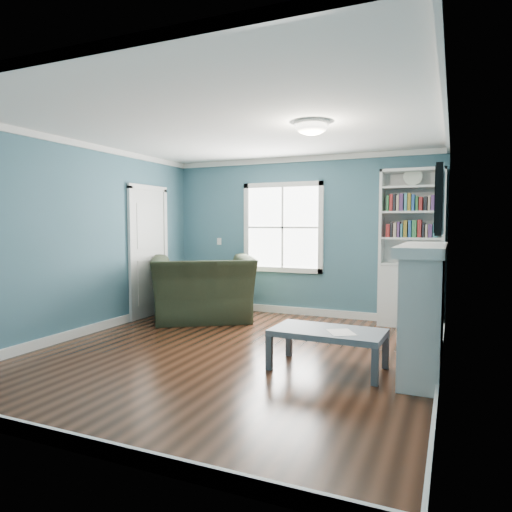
% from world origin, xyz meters
% --- Properties ---
extents(floor, '(5.00, 5.00, 0.00)m').
position_xyz_m(floor, '(0.00, 0.00, 0.00)').
color(floor, black).
rests_on(floor, ground).
extents(room_walls, '(5.00, 5.00, 5.00)m').
position_xyz_m(room_walls, '(0.00, 0.00, 1.58)').
color(room_walls, '#3A6271').
rests_on(room_walls, ground).
extents(trim, '(4.50, 5.00, 2.60)m').
position_xyz_m(trim, '(0.00, 0.00, 1.24)').
color(trim, white).
rests_on(trim, ground).
extents(window, '(1.40, 0.06, 1.50)m').
position_xyz_m(window, '(-0.30, 2.49, 1.45)').
color(window, white).
rests_on(window, room_walls).
extents(bookshelf, '(0.90, 0.35, 2.31)m').
position_xyz_m(bookshelf, '(1.77, 2.30, 0.92)').
color(bookshelf, silver).
rests_on(bookshelf, ground).
extents(fireplace, '(0.44, 1.58, 1.30)m').
position_xyz_m(fireplace, '(2.08, 0.20, 0.64)').
color(fireplace, black).
rests_on(fireplace, ground).
extents(tv, '(0.06, 1.10, 0.65)m').
position_xyz_m(tv, '(2.20, 0.20, 1.72)').
color(tv, black).
rests_on(tv, fireplace).
extents(door, '(0.12, 0.98, 2.17)m').
position_xyz_m(door, '(-2.22, 1.40, 1.07)').
color(door, silver).
rests_on(door, ground).
extents(ceiling_fixture, '(0.38, 0.38, 0.15)m').
position_xyz_m(ceiling_fixture, '(0.90, 0.10, 2.55)').
color(ceiling_fixture, white).
rests_on(ceiling_fixture, room_walls).
extents(light_switch, '(0.08, 0.01, 0.12)m').
position_xyz_m(light_switch, '(-1.50, 2.48, 1.20)').
color(light_switch, white).
rests_on(light_switch, room_walls).
extents(recliner, '(1.83, 1.67, 1.34)m').
position_xyz_m(recliner, '(-1.26, 1.49, 0.67)').
color(recliner, black).
rests_on(recliner, ground).
extents(coffee_table, '(1.17, 0.67, 0.42)m').
position_xyz_m(coffee_table, '(1.16, -0.13, 0.36)').
color(coffee_table, '#474E56').
rests_on(coffee_table, ground).
extents(paper_sheet, '(0.36, 0.38, 0.00)m').
position_xyz_m(paper_sheet, '(1.32, -0.20, 0.42)').
color(paper_sheet, white).
rests_on(paper_sheet, coffee_table).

